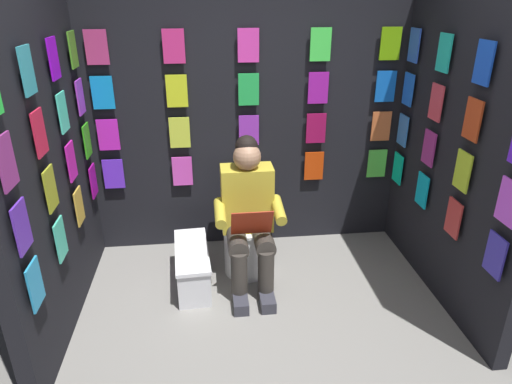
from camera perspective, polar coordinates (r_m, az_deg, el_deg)
display_wall_back at (r=3.99m, az=-1.01°, el=8.19°), size 2.78×0.14×2.18m
display_wall_left at (r=3.53m, az=23.73°, el=4.06°), size 0.14×1.81×2.18m
display_wall_right at (r=3.23m, az=-24.55°, el=2.20°), size 0.14×1.81×2.18m
toilet at (r=3.82m, az=-1.25°, el=-5.00°), size 0.41×0.55×0.77m
person_reading at (r=3.49m, az=-0.93°, el=-2.84°), size 0.53×0.68×1.19m
comic_longbox_near at (r=3.71m, az=-7.94°, el=-9.20°), size 0.30×0.70×0.32m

